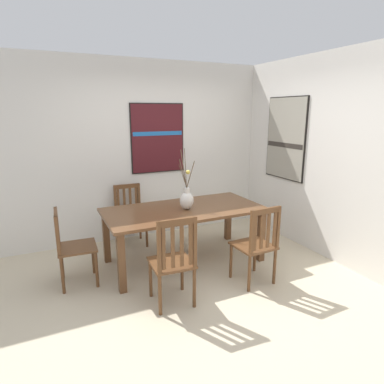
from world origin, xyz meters
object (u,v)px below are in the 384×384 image
at_px(centerpiece_vase, 187,199).
at_px(painting_on_back_wall, 158,138).
at_px(chair_0, 173,260).
at_px(chair_3, 71,245).
at_px(dining_table, 184,215).
at_px(chair_1, 257,244).
at_px(chair_2, 130,213).
at_px(painting_on_side_wall, 286,139).

height_order(centerpiece_vase, painting_on_back_wall, painting_on_back_wall).
distance_m(chair_0, painting_on_back_wall, 2.36).
bearing_deg(chair_3, centerpiece_vase, -1.77).
bearing_deg(chair_3, dining_table, -0.13).
height_order(chair_1, chair_3, chair_1).
bearing_deg(chair_1, painting_on_back_wall, 102.38).
height_order(chair_0, chair_3, chair_0).
relative_size(chair_2, painting_on_side_wall, 0.72).
bearing_deg(chair_1, dining_table, 120.29).
relative_size(chair_1, painting_on_side_wall, 0.77).
bearing_deg(chair_2, chair_3, -135.47).
xyz_separation_m(dining_table, painting_on_back_wall, (0.07, 1.15, 0.90)).
bearing_deg(painting_on_back_wall, centerpiece_vase, -92.24).
bearing_deg(chair_3, chair_0, -45.21).
bearing_deg(chair_2, painting_on_back_wall, 23.73).
bearing_deg(painting_on_back_wall, chair_3, -142.05).
bearing_deg(painting_on_back_wall, dining_table, -93.44).
relative_size(dining_table, chair_1, 2.14).
xyz_separation_m(dining_table, chair_2, (-0.48, 0.90, -0.17)).
height_order(chair_3, painting_on_side_wall, painting_on_side_wall).
relative_size(dining_table, chair_2, 2.28).
xyz_separation_m(painting_on_back_wall, painting_on_side_wall, (1.73, -0.92, 0.00)).
bearing_deg(chair_3, painting_on_back_wall, 37.95).
height_order(chair_0, painting_on_side_wall, painting_on_side_wall).
distance_m(centerpiece_vase, chair_0, 1.07).
bearing_deg(dining_table, painting_on_back_wall, 86.56).
distance_m(chair_0, chair_3, 1.26).
relative_size(chair_1, chair_3, 1.06).
bearing_deg(centerpiece_vase, painting_on_side_wall, 8.52).
relative_size(centerpiece_vase, chair_2, 0.87).
relative_size(painting_on_back_wall, painting_on_side_wall, 0.86).
height_order(dining_table, chair_3, chair_3).
bearing_deg(centerpiece_vase, chair_3, 178.23).
distance_m(dining_table, chair_1, 1.03).
relative_size(chair_2, painting_on_back_wall, 0.84).
relative_size(centerpiece_vase, painting_on_back_wall, 0.73).
xyz_separation_m(centerpiece_vase, painting_on_side_wall, (1.78, 0.27, 0.68)).
xyz_separation_m(chair_0, painting_on_back_wall, (0.58, 2.03, 1.05)).
distance_m(chair_0, chair_2, 1.79).
bearing_deg(chair_3, painting_on_side_wall, 3.98).
height_order(chair_0, chair_1, chair_0).
bearing_deg(chair_3, chair_2, 44.53).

